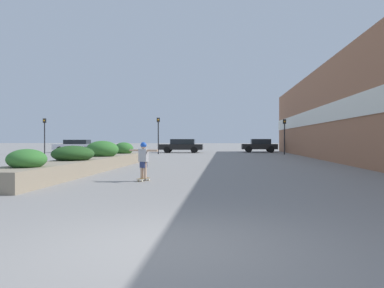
{
  "coord_description": "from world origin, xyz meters",
  "views": [
    {
      "loc": [
        0.82,
        -4.95,
        1.44
      ],
      "look_at": [
        -1.24,
        18.79,
        1.17
      ],
      "focal_mm": 35.0,
      "sensor_mm": 36.0,
      "label": 1
    }
  ],
  "objects_px": {
    "car_center_right": "(76,146)",
    "traffic_light_left": "(158,129)",
    "skateboard": "(144,179)",
    "car_center_left": "(260,145)",
    "skateboarder": "(143,156)",
    "car_leftmost": "(182,145)",
    "traffic_light_far_left": "(44,130)",
    "traffic_light_right": "(285,130)"
  },
  "relations": [
    {
      "from": "skateboarder",
      "to": "skateboard",
      "type": "bearing_deg",
      "value": -73.72
    },
    {
      "from": "car_center_right",
      "to": "traffic_light_left",
      "type": "relative_size",
      "value": 1.31
    },
    {
      "from": "traffic_light_right",
      "to": "skateboard",
      "type": "bearing_deg",
      "value": -109.75
    },
    {
      "from": "traffic_light_left",
      "to": "traffic_light_far_left",
      "type": "bearing_deg",
      "value": -177.91
    },
    {
      "from": "skateboard",
      "to": "car_center_right",
      "type": "height_order",
      "value": "car_center_right"
    },
    {
      "from": "car_center_right",
      "to": "traffic_light_left",
      "type": "bearing_deg",
      "value": -109.59
    },
    {
      "from": "skateboarder",
      "to": "car_center_right",
      "type": "relative_size",
      "value": 0.26
    },
    {
      "from": "skateboarder",
      "to": "car_center_right",
      "type": "distance_m",
      "value": 31.03
    },
    {
      "from": "car_center_left",
      "to": "traffic_light_far_left",
      "type": "xyz_separation_m",
      "value": [
        -22.31,
        -6.63,
        1.65
      ]
    },
    {
      "from": "car_center_right",
      "to": "traffic_light_left",
      "type": "height_order",
      "value": "traffic_light_left"
    },
    {
      "from": "traffic_light_left",
      "to": "traffic_light_right",
      "type": "distance_m",
      "value": 12.43
    },
    {
      "from": "skateboard",
      "to": "traffic_light_far_left",
      "type": "relative_size",
      "value": 0.17
    },
    {
      "from": "skateboard",
      "to": "car_center_right",
      "type": "xyz_separation_m",
      "value": [
        -13.78,
        27.8,
        0.7
      ]
    },
    {
      "from": "skateboard",
      "to": "skateboarder",
      "type": "bearing_deg",
      "value": 106.28
    },
    {
      "from": "car_center_left",
      "to": "traffic_light_right",
      "type": "bearing_deg",
      "value": -164.53
    },
    {
      "from": "skateboard",
      "to": "car_center_left",
      "type": "xyz_separation_m",
      "value": [
        6.83,
        30.46,
        0.74
      ]
    },
    {
      "from": "skateboarder",
      "to": "traffic_light_left",
      "type": "relative_size",
      "value": 0.34
    },
    {
      "from": "skateboarder",
      "to": "car_leftmost",
      "type": "height_order",
      "value": "car_leftmost"
    },
    {
      "from": "car_center_left",
      "to": "car_center_right",
      "type": "relative_size",
      "value": 0.83
    },
    {
      "from": "skateboard",
      "to": "car_center_right",
      "type": "bearing_deg",
      "value": 139.78
    },
    {
      "from": "traffic_light_left",
      "to": "skateboarder",
      "type": "bearing_deg",
      "value": -81.08
    },
    {
      "from": "skateboard",
      "to": "car_center_left",
      "type": "height_order",
      "value": "car_center_left"
    },
    {
      "from": "skateboard",
      "to": "car_center_left",
      "type": "bearing_deg",
      "value": 100.76
    },
    {
      "from": "skateboarder",
      "to": "car_leftmost",
      "type": "relative_size",
      "value": 0.26
    },
    {
      "from": "skateboarder",
      "to": "traffic_light_right",
      "type": "bearing_deg",
      "value": 93.66
    },
    {
      "from": "car_center_left",
      "to": "traffic_light_right",
      "type": "xyz_separation_m",
      "value": [
        1.78,
        -6.45,
        1.53
      ]
    },
    {
      "from": "traffic_light_left",
      "to": "car_center_right",
      "type": "bearing_deg",
      "value": 160.41
    },
    {
      "from": "skateboarder",
      "to": "traffic_light_far_left",
      "type": "height_order",
      "value": "traffic_light_far_left"
    },
    {
      "from": "skateboarder",
      "to": "traffic_light_far_left",
      "type": "xyz_separation_m",
      "value": [
        -15.47,
        23.82,
        1.59
      ]
    },
    {
      "from": "skateboard",
      "to": "traffic_light_left",
      "type": "height_order",
      "value": "traffic_light_left"
    },
    {
      "from": "car_center_right",
      "to": "traffic_light_right",
      "type": "xyz_separation_m",
      "value": [
        22.4,
        -3.79,
        1.57
      ]
    },
    {
      "from": "car_center_right",
      "to": "skateboarder",
      "type": "bearing_deg",
      "value": -153.62
    },
    {
      "from": "traffic_light_left",
      "to": "traffic_light_far_left",
      "type": "xyz_separation_m",
      "value": [
        -11.67,
        -0.43,
        -0.02
      ]
    },
    {
      "from": "car_center_left",
      "to": "car_center_right",
      "type": "height_order",
      "value": "car_center_left"
    },
    {
      "from": "car_center_left",
      "to": "car_leftmost",
      "type": "bearing_deg",
      "value": 102.75
    },
    {
      "from": "car_leftmost",
      "to": "car_center_left",
      "type": "bearing_deg",
      "value": -77.25
    },
    {
      "from": "car_center_left",
      "to": "car_center_right",
      "type": "bearing_deg",
      "value": 97.34
    },
    {
      "from": "skateboard",
      "to": "skateboarder",
      "type": "relative_size",
      "value": 0.48
    },
    {
      "from": "car_center_left",
      "to": "traffic_light_left",
      "type": "relative_size",
      "value": 1.09
    },
    {
      "from": "car_leftmost",
      "to": "car_center_left",
      "type": "distance_m",
      "value": 8.98
    },
    {
      "from": "skateboard",
      "to": "traffic_light_right",
      "type": "relative_size",
      "value": 0.18
    },
    {
      "from": "traffic_light_left",
      "to": "traffic_light_right",
      "type": "height_order",
      "value": "traffic_light_left"
    }
  ]
}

